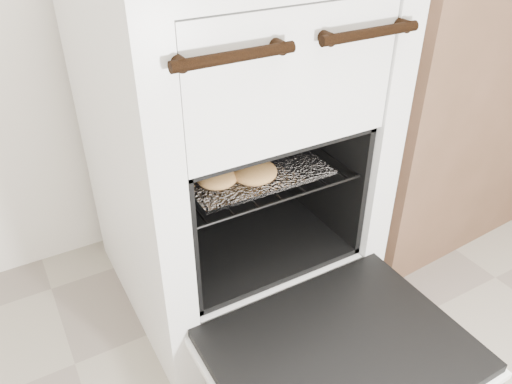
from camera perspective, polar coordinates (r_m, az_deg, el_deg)
stove at (r=1.43m, az=-3.23°, el=4.93°), size 0.67×0.74×1.03m
oven_door at (r=1.24m, az=9.68°, el=-17.67°), size 0.60×0.47×0.04m
oven_rack at (r=1.38m, az=-1.83°, el=3.50°), size 0.49×0.47×0.01m
foil_sheet at (r=1.36m, az=-1.40°, el=3.35°), size 0.38×0.33×0.01m
baked_rolls at (r=1.30m, az=-4.67°, el=3.44°), size 0.27×0.37×0.06m
counter at (r=2.03m, az=20.09°, el=11.49°), size 1.04×0.72×1.00m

